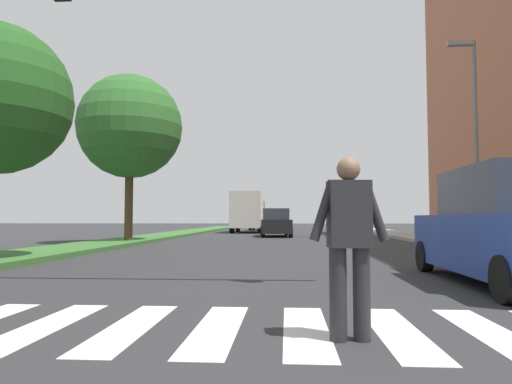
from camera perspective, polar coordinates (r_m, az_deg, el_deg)
ground_plane at (r=27.25m, az=3.31°, el=-5.65°), size 140.00×140.00×0.00m
crosswalk at (r=4.81m, az=0.66°, el=-16.72°), size 6.75×2.20×0.01m
median_strip at (r=26.30m, az=-12.48°, el=-5.50°), size 2.45×64.00×0.15m
tree_far at (r=21.35m, az=-15.48°, el=7.86°), size 4.63×4.63×7.39m
sidewalk_right at (r=26.31m, az=20.25°, el=-5.37°), size 3.00×64.00×0.15m
traffic_light_gantry at (r=8.56m, az=-23.35°, el=19.35°), size 9.33×0.30×6.00m
street_lamp_right at (r=18.54m, az=25.52°, el=7.83°), size 1.02×0.24×7.50m
pedestrian_performer at (r=4.32m, az=11.58°, el=-5.72°), size 0.75×0.28×1.69m
suv_crossing at (r=8.82m, az=29.14°, el=-4.12°), size 2.01×4.62×1.97m
sedan_midblock at (r=28.08m, az=2.45°, el=-3.97°), size 2.11×4.62×1.71m
sedan_distant at (r=43.24m, az=0.54°, el=-3.74°), size 1.90×4.39×1.70m
sedan_far_horizon at (r=54.51m, az=2.45°, el=-3.67°), size 2.05×4.36×1.63m
truck_box_delivery at (r=35.94m, az=-0.99°, el=-2.48°), size 2.40×6.20×3.10m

